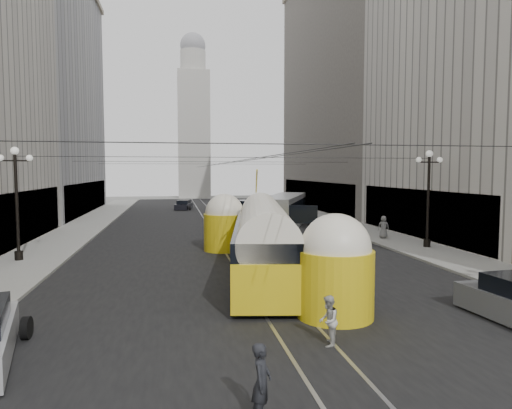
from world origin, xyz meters
name	(u,v)px	position (x,y,z in m)	size (l,w,h in m)	color
ground	(350,399)	(0.00, 0.00, 0.00)	(170.00, 170.00, 0.00)	slate
road	(217,227)	(0.00, 32.50, 0.00)	(20.00, 85.00, 0.02)	black
sidewalk_left	(88,224)	(-12.00, 36.00, 0.07)	(4.00, 72.00, 0.15)	gray
sidewalk_right	(328,219)	(12.00, 36.00, 0.07)	(4.00, 72.00, 0.15)	gray
rail_left	(209,227)	(-0.75, 32.50, 0.00)	(0.12, 85.00, 0.04)	gray
rail_right	(225,227)	(0.75, 32.50, 0.00)	(0.12, 85.00, 0.04)	gray
building_left_far	(32,92)	(-19.99, 48.00, 14.31)	(12.60, 28.60, 28.60)	#999999
building_right_far	(357,86)	(20.00, 48.00, 16.31)	(12.60, 32.60, 32.60)	#514C47
distant_tower	(194,120)	(0.00, 80.00, 14.97)	(6.00, 6.00, 31.36)	#B2AFA8
lamppost_left_mid	(16,197)	(-12.60, 18.00, 3.74)	(1.86, 0.44, 6.37)	black
lamppost_right_mid	(428,193)	(12.60, 18.00, 3.74)	(1.86, 0.44, 6.37)	black
catenary	(219,163)	(0.12, 31.49, 5.88)	(25.00, 72.00, 0.23)	black
streetcar	(264,238)	(0.50, 12.76, 1.84)	(5.08, 16.93, 3.76)	gold
city_bus	(284,211)	(5.75, 29.76, 1.64)	(6.80, 12.25, 3.00)	#9C9FA1
sedan_white_far	(243,206)	(4.75, 47.67, 0.65)	(3.37, 4.90, 1.43)	silver
sedan_dark_far	(184,205)	(-2.63, 51.99, 0.58)	(2.57, 4.35, 1.29)	black
pedestrian_crossing_a	(262,382)	(-2.17, -0.53, 0.83)	(0.61, 0.40, 1.66)	black
pedestrian_crossing_b	(328,321)	(0.56, 3.16, 0.75)	(0.73, 0.57, 1.50)	#AEACA3
pedestrian_sidewalk_right	(384,227)	(11.49, 22.12, 0.99)	(0.82, 0.50, 1.68)	slate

